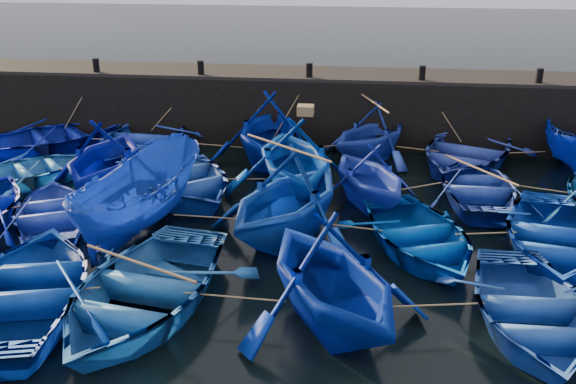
# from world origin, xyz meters

# --- Properties ---
(ground) EXTENTS (120.00, 120.00, 0.00)m
(ground) POSITION_xyz_m (0.00, 0.00, 0.00)
(ground) COLOR black
(ground) RESTS_ON ground
(quay_wall) EXTENTS (26.00, 2.50, 2.50)m
(quay_wall) POSITION_xyz_m (0.00, 10.50, 1.25)
(quay_wall) COLOR black
(quay_wall) RESTS_ON ground
(quay_top) EXTENTS (26.00, 2.50, 0.12)m
(quay_top) POSITION_xyz_m (0.00, 10.50, 2.56)
(quay_top) COLOR black
(quay_top) RESTS_ON quay_wall
(bollard_0) EXTENTS (0.24, 0.24, 0.50)m
(bollard_0) POSITION_xyz_m (-8.00, 9.60, 2.87)
(bollard_0) COLOR black
(bollard_0) RESTS_ON quay_top
(bollard_1) EXTENTS (0.24, 0.24, 0.50)m
(bollard_1) POSITION_xyz_m (-4.00, 9.60, 2.87)
(bollard_1) COLOR black
(bollard_1) RESTS_ON quay_top
(bollard_2) EXTENTS (0.24, 0.24, 0.50)m
(bollard_2) POSITION_xyz_m (0.00, 9.60, 2.87)
(bollard_2) COLOR black
(bollard_2) RESTS_ON quay_top
(bollard_3) EXTENTS (0.24, 0.24, 0.50)m
(bollard_3) POSITION_xyz_m (4.00, 9.60, 2.87)
(bollard_3) COLOR black
(bollard_3) RESTS_ON quay_top
(bollard_4) EXTENTS (0.24, 0.24, 0.50)m
(bollard_4) POSITION_xyz_m (8.00, 9.60, 2.87)
(bollard_4) COLOR black
(bollard_4) RESTS_ON quay_top
(boat_0) EXTENTS (6.60, 6.37, 1.12)m
(boat_0) POSITION_xyz_m (-9.25, 7.76, 0.56)
(boat_0) COLOR #07138E
(boat_0) RESTS_ON ground
(boat_1) EXTENTS (4.50, 5.98, 1.18)m
(boat_1) POSITION_xyz_m (-5.90, 7.89, 0.59)
(boat_1) COLOR navy
(boat_1) RESTS_ON ground
(boat_2) EXTENTS (4.29, 4.92, 2.51)m
(boat_2) POSITION_xyz_m (-1.19, 7.47, 1.25)
(boat_2) COLOR #001A93
(boat_2) RESTS_ON ground
(boat_3) EXTENTS (5.07, 5.19, 2.08)m
(boat_3) POSITION_xyz_m (2.31, 8.23, 1.04)
(boat_3) COLOR #1D38AB
(boat_3) RESTS_ON ground
(boat_4) EXTENTS (6.00, 6.87, 1.19)m
(boat_4) POSITION_xyz_m (5.51, 7.84, 0.59)
(boat_4) COLOR navy
(boat_4) RESTS_ON ground
(boat_5) EXTENTS (2.51, 5.03, 1.86)m
(boat_5) POSITION_xyz_m (9.11, 8.27, 0.93)
(boat_5) COLOR #021CAE
(boat_5) RESTS_ON ground
(boat_6) EXTENTS (5.21, 5.23, 0.89)m
(boat_6) POSITION_xyz_m (-8.37, 4.72, 0.45)
(boat_6) COLOR blue
(boat_6) RESTS_ON ground
(boat_7) EXTENTS (4.15, 4.75, 2.41)m
(boat_7) POSITION_xyz_m (-5.68, 4.14, 1.20)
(boat_7) COLOR #000B87
(boat_7) RESTS_ON ground
(boat_8) EXTENTS (6.89, 7.11, 1.20)m
(boat_8) POSITION_xyz_m (-3.59, 4.32, 0.60)
(boat_8) COLOR #244DAA
(boat_8) RESTS_ON ground
(boat_9) EXTENTS (5.43, 5.89, 2.58)m
(boat_9) POSITION_xyz_m (0.05, 4.53, 1.29)
(boat_9) COLOR #00369F
(boat_9) RESTS_ON ground
(boat_10) EXTENTS (4.59, 4.82, 1.99)m
(boat_10) POSITION_xyz_m (2.26, 4.14, 0.99)
(boat_10) COLOR #1C34BD
(boat_10) RESTS_ON ground
(boat_11) EXTENTS (3.31, 4.60, 0.95)m
(boat_11) POSITION_xyz_m (5.49, 4.96, 0.47)
(boat_11) COLOR navy
(boat_11) RESTS_ON ground
(boat_14) EXTENTS (4.52, 5.12, 0.88)m
(boat_14) POSITION_xyz_m (-6.25, 1.69, 0.44)
(boat_14) COLOR blue
(boat_14) RESTS_ON ground
(boat_15) EXTENTS (3.12, 5.61, 2.05)m
(boat_15) POSITION_xyz_m (-3.74, 1.62, 1.03)
(boat_15) COLOR navy
(boat_15) RESTS_ON ground
(boat_16) EXTENTS (5.70, 6.04, 2.52)m
(boat_16) POSITION_xyz_m (0.18, 1.55, 1.26)
(boat_16) COLOR navy
(boat_16) RESTS_ON ground
(boat_17) EXTENTS (4.74, 5.54, 0.97)m
(boat_17) POSITION_xyz_m (3.49, 1.30, 0.49)
(boat_17) COLOR #0041A7
(boat_17) RESTS_ON ground
(boat_18) EXTENTS (4.60, 5.74, 1.06)m
(boat_18) POSITION_xyz_m (6.81, 1.60, 0.53)
(boat_18) COLOR #0B39A6
(boat_18) RESTS_ON ground
(boat_21) EXTENTS (4.99, 6.10, 1.11)m
(boat_21) POSITION_xyz_m (-4.79, -2.39, 0.55)
(boat_21) COLOR navy
(boat_21) RESTS_ON ground
(boat_22) EXTENTS (4.84, 6.14, 1.15)m
(boat_22) POSITION_xyz_m (-2.42, -2.21, 0.58)
(boat_22) COLOR #1D5BAA
(boat_22) RESTS_ON ground
(boat_23) EXTENTS (5.77, 6.00, 2.43)m
(boat_23) POSITION_xyz_m (1.51, -2.29, 1.21)
(boat_23) COLOR #001C8A
(boat_23) RESTS_ON ground
(boat_24) EXTENTS (3.43, 4.75, 0.98)m
(boat_24) POSITION_xyz_m (5.47, -1.88, 0.49)
(boat_24) COLOR #1E4AA1
(boat_24) RESTS_ON ground
(wooden_crate) EXTENTS (0.47, 0.42, 0.28)m
(wooden_crate) POSITION_xyz_m (0.35, 4.53, 2.72)
(wooden_crate) COLOR olive
(wooden_crate) RESTS_ON boat_9
(mooring_ropes) EXTENTS (18.40, 11.93, 2.10)m
(mooring_ropes) POSITION_xyz_m (0.40, 5.12, 0.88)
(mooring_ropes) COLOR tan
(mooring_ropes) RESTS_ON ground
(loose_oars) EXTENTS (10.16, 12.52, 1.63)m
(loose_oars) POSITION_xyz_m (1.39, 3.13, 1.71)
(loose_oars) COLOR #99724C
(loose_oars) RESTS_ON ground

